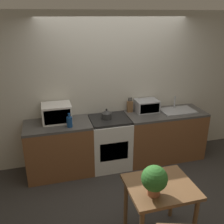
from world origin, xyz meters
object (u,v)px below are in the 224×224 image
object	(u,v)px
kettle	(107,114)
toaster_oven	(147,106)
dining_table	(160,194)
bottle	(70,122)
stove_range	(110,142)
microwave	(57,113)

from	to	relation	value
kettle	toaster_oven	size ratio (longest dim) A/B	0.44
dining_table	bottle	bearing A→B (deg)	119.08
bottle	toaster_oven	size ratio (longest dim) A/B	0.56
bottle	dining_table	xyz separation A→B (m)	(0.84, -1.50, -0.36)
kettle	dining_table	bearing A→B (deg)	-83.05
stove_range	microwave	xyz separation A→B (m)	(-0.85, 0.10, 0.60)
kettle	bottle	size ratio (longest dim) A/B	0.78
stove_range	dining_table	bearing A→B (deg)	-84.66
bottle	toaster_oven	bearing A→B (deg)	12.18
stove_range	dining_table	world-z (taller)	stove_range
stove_range	bottle	bearing A→B (deg)	-166.43
toaster_oven	stove_range	bearing A→B (deg)	-169.14
stove_range	bottle	world-z (taller)	bottle
stove_range	bottle	xyz separation A→B (m)	(-0.68, -0.16, 0.54)
bottle	stove_range	bearing A→B (deg)	13.57
stove_range	kettle	world-z (taller)	kettle
kettle	bottle	bearing A→B (deg)	-165.04
stove_range	microwave	size ratio (longest dim) A/B	1.95
microwave	dining_table	size ratio (longest dim) A/B	0.61
kettle	toaster_oven	distance (m)	0.79
dining_table	microwave	bearing A→B (deg)	119.69
microwave	kettle	bearing A→B (deg)	-6.90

